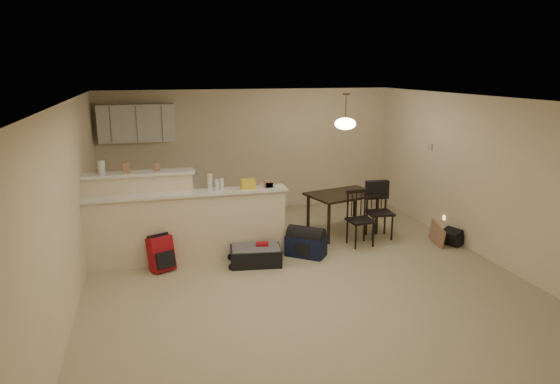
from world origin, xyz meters
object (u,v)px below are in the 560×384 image
object	(u,v)px
dining_chair_far	(380,211)
black_daypack	(452,237)
navy_duffel	(306,246)
suitcase	(256,256)
dining_table	(343,198)
red_backpack	(161,254)
pendant_lamp	(345,123)
dining_chair_near	(361,219)

from	to	relation	value
dining_chair_far	black_daypack	distance (m)	1.28
navy_duffel	suitcase	bearing A→B (deg)	-132.49
dining_chair_far	suitcase	size ratio (longest dim) A/B	1.28
dining_chair_far	navy_duffel	size ratio (longest dim) A/B	1.60
dining_table	red_backpack	distance (m)	3.34
pendant_lamp	suitcase	distance (m)	2.78
pendant_lamp	dining_chair_near	xyz separation A→B (m)	(0.06, -0.64, -1.53)
dining_table	black_daypack	size ratio (longest dim) A/B	4.49
dining_chair_far	suitcase	distance (m)	2.46
dining_chair_far	suitcase	bearing A→B (deg)	-160.58
dining_chair_near	red_backpack	xyz separation A→B (m)	(-3.27, -0.23, -0.21)
dining_chair_far	navy_duffel	bearing A→B (deg)	-157.21
navy_duffel	black_daypack	world-z (taller)	navy_duffel
pendant_lamp	navy_duffel	distance (m)	2.24
dining_chair_near	red_backpack	distance (m)	3.28
dining_chair_far	black_daypack	world-z (taller)	dining_chair_far
black_daypack	dining_table	bearing A→B (deg)	35.64
dining_chair_far	navy_duffel	world-z (taller)	dining_chair_far
red_backpack	navy_duffel	xyz separation A→B (m)	(2.24, 0.00, -0.09)
black_daypack	dining_chair_near	bearing A→B (deg)	54.26
dining_chair_far	red_backpack	bearing A→B (deg)	-167.91
navy_duffel	dining_table	bearing A→B (deg)	80.93
navy_duffel	dining_chair_near	bearing A→B (deg)	51.47
red_backpack	black_daypack	bearing A→B (deg)	-26.21
suitcase	red_backpack	xyz separation A→B (m)	(-1.40, 0.13, 0.13)
navy_duffel	black_daypack	size ratio (longest dim) A/B	1.99
dining_table	pendant_lamp	world-z (taller)	pendant_lamp
pendant_lamp	navy_duffel	xyz separation A→B (m)	(-0.96, -0.87, -1.82)
suitcase	black_daypack	xyz separation A→B (m)	(3.38, -0.04, 0.01)
navy_duffel	dining_chair_far	bearing A→B (deg)	57.16
dining_table	pendant_lamp	xyz separation A→B (m)	(0.00, -0.00, 1.33)
pendant_lamp	suitcase	bearing A→B (deg)	-151.10
suitcase	red_backpack	world-z (taller)	red_backpack
dining_table	dining_chair_near	distance (m)	0.67
dining_table	dining_chair_near	bearing A→B (deg)	-98.68
dining_chair_near	red_backpack	bearing A→B (deg)	179.35
dining_table	suitcase	distance (m)	2.13
dining_table	pendant_lamp	distance (m)	1.33
dining_chair_near	navy_duffel	size ratio (longest dim) A/B	1.53
dining_table	dining_chair_near	world-z (taller)	dining_chair_near
dining_table	dining_chair_far	world-z (taller)	dining_chair_far
dining_table	black_daypack	distance (m)	1.96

